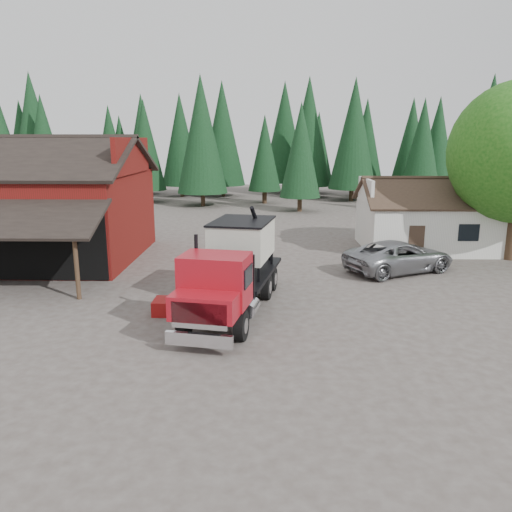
{
  "coord_description": "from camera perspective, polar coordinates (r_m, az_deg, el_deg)",
  "views": [
    {
      "loc": [
        2.63,
        -18.82,
        6.88
      ],
      "look_at": [
        2.22,
        2.91,
        1.8
      ],
      "focal_mm": 35.0,
      "sensor_mm": 36.0,
      "label": 1
    }
  ],
  "objects": [
    {
      "name": "feed_truck",
      "position": [
        20.2,
        -2.59,
        -1.1
      ],
      "size": [
        4.06,
        9.33,
        4.08
      ],
      "rotation": [
        0.0,
        0.0,
        -0.19
      ],
      "color": "black",
      "rests_on": "ground"
    },
    {
      "name": "ground",
      "position": [
        20.21,
        -6.52,
        -6.84
      ],
      "size": [
        120.0,
        120.0,
        0.0
      ],
      "primitive_type": "plane",
      "color": "#483F39",
      "rests_on": "ground"
    },
    {
      "name": "silver_car",
      "position": [
        27.55,
        16.07,
        -0.05
      ],
      "size": [
        6.59,
        5.08,
        1.66
      ],
      "primitive_type": "imported",
      "rotation": [
        0.0,
        0.0,
        2.02
      ],
      "color": "#94969B",
      "rests_on": "ground"
    },
    {
      "name": "near_pine_b",
      "position": [
        48.95,
        5.13,
        11.95
      ],
      "size": [
        3.96,
        3.96,
        10.4
      ],
      "color": "#382619",
      "rests_on": "ground"
    },
    {
      "name": "near_pine_c",
      "position": [
        48.83,
        25.03,
        11.98
      ],
      "size": [
        4.84,
        4.84,
        12.4
      ],
      "color": "#382619",
      "rests_on": "ground"
    },
    {
      "name": "conifer_backdrop",
      "position": [
        61.26,
        -1.4,
        6.71
      ],
      "size": [
        76.0,
        16.0,
        16.0
      ],
      "primitive_type": null,
      "color": "black",
      "rests_on": "ground"
    },
    {
      "name": "near_pine_d",
      "position": [
        53.24,
        -6.26,
        13.64
      ],
      "size": [
        5.28,
        5.28,
        13.4
      ],
      "color": "#382619",
      "rests_on": "ground"
    },
    {
      "name": "near_pine_a",
      "position": [
        52.91,
        -27.23,
        11.21
      ],
      "size": [
        4.4,
        4.4,
        11.4
      ],
      "color": "#382619",
      "rests_on": "ground"
    },
    {
      "name": "farmhouse",
      "position": [
        33.87,
        18.93,
        3.59
      ],
      "size": [
        8.6,
        6.42,
        4.65
      ],
      "color": "silver",
      "rests_on": "ground"
    },
    {
      "name": "red_barn",
      "position": [
        32.07,
        -24.17,
        4.5
      ],
      "size": [
        12.8,
        13.63,
        7.18
      ],
      "color": "maroon",
      "rests_on": "ground"
    },
    {
      "name": "equip_box",
      "position": [
        20.63,
        -10.62,
        -5.68
      ],
      "size": [
        0.71,
        1.1,
        0.6
      ],
      "primitive_type": "cube",
      "rotation": [
        0.0,
        0.0,
        -0.01
      ],
      "color": "maroon",
      "rests_on": "ground"
    }
  ]
}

